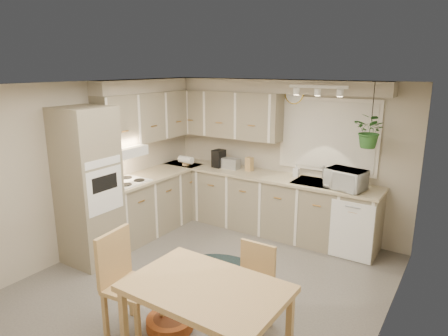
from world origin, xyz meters
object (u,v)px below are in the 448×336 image
at_px(chair_left, 133,285).
at_px(chair_back, 249,290).
at_px(braided_rug, 223,270).
at_px(dining_table, 206,329).
at_px(microwave, 346,177).
at_px(pet_bed, 170,322).

relative_size(chair_left, chair_back, 1.19).
distance_m(chair_left, braided_rug, 1.59).
xyz_separation_m(dining_table, microwave, (0.28, 2.94, 0.70)).
bearing_deg(dining_table, pet_bed, 156.92).
bearing_deg(dining_table, chair_left, 176.74).
distance_m(chair_left, chair_back, 1.14).
distance_m(chair_left, pet_bed, 0.58).
relative_size(chair_back, microwave, 1.70).
bearing_deg(chair_back, braided_rug, -45.27).
xyz_separation_m(dining_table, pet_bed, (-0.66, 0.28, -0.36)).
xyz_separation_m(chair_left, chair_back, (0.94, 0.65, -0.08)).
relative_size(chair_back, braided_rug, 0.77).
bearing_deg(braided_rug, chair_left, -93.03).
relative_size(dining_table, pet_bed, 2.72).
height_order(pet_bed, microwave, microwave).
bearing_deg(microwave, pet_bed, -97.37).
height_order(chair_back, microwave, microwave).
relative_size(pet_bed, microwave, 0.94).
bearing_deg(braided_rug, chair_back, -44.84).
xyz_separation_m(chair_left, braided_rug, (0.08, 1.50, -0.51)).
bearing_deg(pet_bed, braided_rug, 98.14).
bearing_deg(dining_table, microwave, 84.48).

